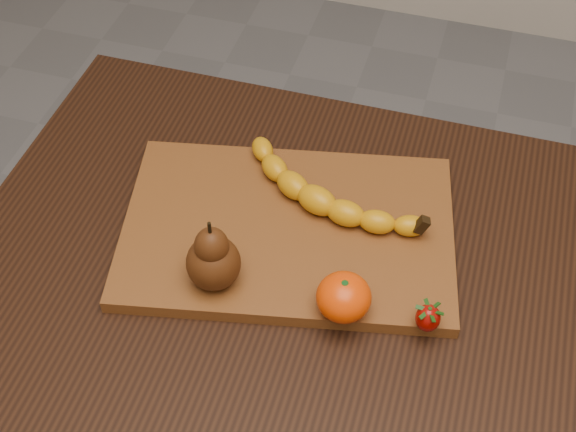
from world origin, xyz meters
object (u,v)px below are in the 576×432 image
(pear, at_px, (212,253))
(mandarin, at_px, (344,297))
(table, at_px, (324,317))
(cutting_board, at_px, (288,230))

(pear, xyz_separation_m, mandarin, (0.17, -0.00, -0.03))
(pear, bearing_deg, mandarin, -0.20)
(table, xyz_separation_m, cutting_board, (-0.07, 0.05, 0.11))
(cutting_board, bearing_deg, pear, -130.43)
(table, height_order, pear, pear)
(cutting_board, xyz_separation_m, mandarin, (0.11, -0.12, 0.04))
(mandarin, bearing_deg, cutting_board, 132.32)
(cutting_board, bearing_deg, mandarin, -59.17)
(cutting_board, height_order, mandarin, mandarin)
(cutting_board, height_order, pear, pear)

